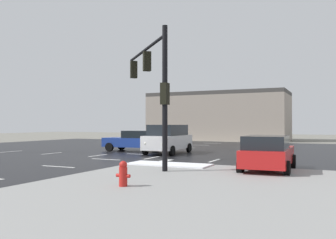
% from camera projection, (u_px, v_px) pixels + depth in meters
% --- Properties ---
extents(ground_plane, '(120.00, 120.00, 0.00)m').
position_uv_depth(ground_plane, '(124.00, 157.00, 22.78)').
color(ground_plane, slate).
extents(road_asphalt, '(44.00, 44.00, 0.02)m').
position_uv_depth(road_asphalt, '(124.00, 157.00, 22.78)').
color(road_asphalt, black).
rests_on(road_asphalt, ground_plane).
extents(sidewalk_corner, '(18.00, 18.00, 0.14)m').
position_uv_depth(sidewalk_corner, '(324.00, 229.00, 6.83)').
color(sidewalk_corner, gray).
rests_on(sidewalk_corner, ground_plane).
extents(snow_strip_curbside, '(4.00, 1.60, 0.06)m').
position_uv_depth(snow_strip_curbside, '(169.00, 164.00, 17.04)').
color(snow_strip_curbside, white).
rests_on(snow_strip_curbside, sidewalk_corner).
extents(lane_markings, '(36.15, 36.15, 0.01)m').
position_uv_depth(lane_markings, '(129.00, 159.00, 21.02)').
color(lane_markings, silver).
rests_on(lane_markings, road_asphalt).
extents(traffic_signal_mast, '(4.48, 4.68, 6.04)m').
position_uv_depth(traffic_signal_mast, '(153.00, 78.00, 16.45)').
color(traffic_signal_mast, black).
rests_on(traffic_signal_mast, sidewalk_corner).
extents(fire_hydrant, '(0.48, 0.26, 0.79)m').
position_uv_depth(fire_hydrant, '(123.00, 174.00, 11.13)').
color(fire_hydrant, red).
rests_on(fire_hydrant, sidewalk_corner).
extents(strip_building_background, '(18.26, 8.00, 6.37)m').
position_uv_depth(strip_building_background, '(218.00, 116.00, 48.73)').
color(strip_building_background, gray).
rests_on(strip_building_background, ground_plane).
extents(sedan_blue, '(4.58, 2.13, 1.58)m').
position_uv_depth(sedan_blue, '(135.00, 140.00, 27.43)').
color(sedan_blue, navy).
rests_on(sedan_blue, road_asphalt).
extents(sedan_red, '(2.13, 4.58, 1.58)m').
position_uv_depth(sedan_red, '(268.00, 153.00, 15.32)').
color(sedan_red, '#B21919').
rests_on(sedan_red, road_asphalt).
extents(suv_white, '(2.31, 4.89, 2.03)m').
position_uv_depth(suv_white, '(168.00, 138.00, 25.29)').
color(suv_white, white).
rests_on(suv_white, road_asphalt).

